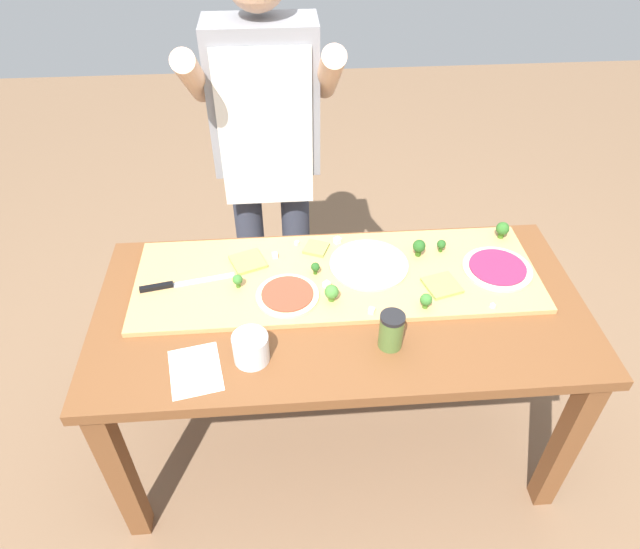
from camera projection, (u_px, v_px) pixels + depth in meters
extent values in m
plane|color=brown|center=(336.00, 435.00, 2.35)|extent=(8.00, 8.00, 0.00)
cube|color=brown|center=(121.00, 473.00, 1.83)|extent=(0.07, 0.07, 0.72)
cube|color=brown|center=(566.00, 443.00, 1.91)|extent=(0.07, 0.07, 0.72)
cube|color=brown|center=(151.00, 328.00, 2.32)|extent=(0.07, 0.07, 0.72)
cube|color=brown|center=(504.00, 309.00, 2.40)|extent=(0.07, 0.07, 0.72)
cube|color=brown|center=(341.00, 308.00, 1.87)|extent=(1.60, 0.77, 0.04)
cube|color=tan|center=(338.00, 276.00, 1.94)|extent=(1.37, 0.45, 0.02)
cube|color=#B7BABF|center=(204.00, 280.00, 1.91)|extent=(0.20, 0.06, 0.00)
cube|color=black|center=(157.00, 287.00, 1.88)|extent=(0.11, 0.04, 0.02)
cylinder|color=beige|center=(497.00, 269.00, 1.95)|extent=(0.24, 0.24, 0.01)
cylinder|color=#9E234C|center=(498.00, 267.00, 1.95)|extent=(0.19, 0.19, 0.01)
cylinder|color=beige|center=(287.00, 296.00, 1.85)|extent=(0.21, 0.21, 0.01)
cylinder|color=#BC3D28|center=(287.00, 294.00, 1.85)|extent=(0.17, 0.17, 0.01)
cylinder|color=beige|center=(369.00, 265.00, 1.97)|extent=(0.27, 0.27, 0.01)
cylinder|color=beige|center=(369.00, 263.00, 1.96)|extent=(0.23, 0.23, 0.01)
cube|color=#899E4C|center=(316.00, 248.00, 2.04)|extent=(0.10, 0.10, 0.01)
cube|color=#899E4C|center=(442.00, 285.00, 1.89)|extent=(0.13, 0.13, 0.01)
cube|color=#899E4C|center=(248.00, 262.00, 1.98)|extent=(0.14, 0.14, 0.01)
cylinder|color=#2C5915|center=(441.00, 249.00, 2.03)|extent=(0.01, 0.01, 0.02)
sphere|color=#23561E|center=(441.00, 244.00, 2.01)|extent=(0.03, 0.03, 0.03)
cylinder|color=#3F7220|center=(238.00, 284.00, 1.88)|extent=(0.02, 0.02, 0.02)
sphere|color=#38752D|center=(238.00, 280.00, 1.87)|extent=(0.03, 0.03, 0.03)
cylinder|color=#3F7220|center=(425.00, 305.00, 1.81)|extent=(0.02, 0.02, 0.02)
sphere|color=#38752D|center=(426.00, 300.00, 1.79)|extent=(0.04, 0.04, 0.04)
cylinder|color=#2C5915|center=(418.00, 252.00, 2.01)|extent=(0.02, 0.02, 0.03)
sphere|color=#23561E|center=(419.00, 246.00, 1.99)|extent=(0.05, 0.05, 0.05)
cylinder|color=#2C5915|center=(315.00, 271.00, 1.94)|extent=(0.01, 0.01, 0.02)
sphere|color=#23561E|center=(315.00, 267.00, 1.92)|extent=(0.03, 0.03, 0.03)
cylinder|color=#366618|center=(501.00, 235.00, 2.09)|extent=(0.02, 0.02, 0.02)
sphere|color=#2D6623|center=(503.00, 229.00, 2.07)|extent=(0.05, 0.05, 0.05)
cylinder|color=#487A23|center=(331.00, 297.00, 1.84)|extent=(0.02, 0.02, 0.02)
sphere|color=#427F33|center=(332.00, 291.00, 1.82)|extent=(0.05, 0.05, 0.05)
cube|color=white|center=(493.00, 306.00, 1.81)|extent=(0.02, 0.02, 0.01)
cube|color=silver|center=(372.00, 311.00, 1.79)|extent=(0.02, 0.02, 0.02)
cube|color=silver|center=(275.00, 255.00, 2.00)|extent=(0.02, 0.02, 0.02)
cube|color=white|center=(337.00, 241.00, 2.07)|extent=(0.03, 0.03, 0.02)
cube|color=silver|center=(297.00, 243.00, 2.06)|extent=(0.02, 0.02, 0.01)
cube|color=white|center=(327.00, 285.00, 1.88)|extent=(0.03, 0.03, 0.02)
cylinder|color=white|center=(251.00, 348.00, 1.65)|extent=(0.11, 0.11, 0.09)
cylinder|color=white|center=(251.00, 352.00, 1.66)|extent=(0.09, 0.09, 0.05)
cylinder|color=#517033|center=(391.00, 332.00, 1.68)|extent=(0.07, 0.07, 0.11)
cylinder|color=black|center=(393.00, 318.00, 1.64)|extent=(0.07, 0.07, 0.01)
cube|color=white|center=(195.00, 370.00, 1.64)|extent=(0.18, 0.21, 0.00)
cylinder|color=#333847|center=(252.00, 253.00, 2.54)|extent=(0.12, 0.12, 0.90)
cylinder|color=#333847|center=(297.00, 251.00, 2.56)|extent=(0.12, 0.12, 0.90)
cube|color=gray|center=(264.00, 98.00, 2.08)|extent=(0.40, 0.20, 0.55)
cube|color=silver|center=(265.00, 132.00, 2.05)|extent=(0.34, 0.01, 0.60)
cylinder|color=tan|center=(193.00, 78.00, 1.91)|extent=(0.08, 0.39, 0.31)
cylinder|color=tan|center=(329.00, 74.00, 1.94)|extent=(0.08, 0.39, 0.31)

